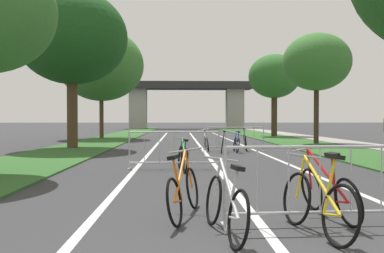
{
  "coord_description": "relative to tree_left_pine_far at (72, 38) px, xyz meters",
  "views": [
    {
      "loc": [
        -1.07,
        -2.15,
        1.39
      ],
      "look_at": [
        -0.14,
        26.9,
        0.85
      ],
      "focal_mm": 37.97,
      "sensor_mm": 36.0,
      "label": 1
    }
  ],
  "objects": [
    {
      "name": "bicycle_green_0",
      "position": [
        5.07,
        -8.2,
        -4.8
      ],
      "size": [
        0.43,
        1.73,
        0.88
      ],
      "rotation": [
        0.0,
        0.0,
        0.12
      ],
      "color": "black",
      "rests_on": "ground"
    },
    {
      "name": "bicycle_orange_7",
      "position": [
        5.03,
        -13.33,
        -4.79
      ],
      "size": [
        0.56,
        1.73,
        0.96
      ],
      "rotation": [
        0.0,
        0.0,
        -0.24
      ],
      "color": "black",
      "rests_on": "ground"
    },
    {
      "name": "lane_stripe_left_lane",
      "position": [
        3.76,
        2.39,
        -5.16
      ],
      "size": [
        0.14,
        38.56,
        0.01
      ],
      "primitive_type": "cube",
      "color": "silver",
      "rests_on": "ground"
    },
    {
      "name": "bicycle_black_4",
      "position": [
        7.89,
        -1.2,
        -4.77
      ],
      "size": [
        0.46,
        1.73,
        0.99
      ],
      "rotation": [
        0.0,
        0.0,
        -0.11
      ],
      "color": "black",
      "rests_on": "ground"
    },
    {
      "name": "crowd_barrier_second",
      "position": [
        4.83,
        -7.8,
        -4.64
      ],
      "size": [
        2.55,
        0.47,
        1.05
      ],
      "rotation": [
        0.0,
        0.0,
        -0.01
      ],
      "color": "#ADADB2",
      "rests_on": "ground"
    },
    {
      "name": "grass_verge_left",
      "position": [
        0.29,
        10.38,
        -5.13
      ],
      "size": [
        3.23,
        66.66,
        0.05
      ],
      "primitive_type": "cube",
      "color": "#2D5B26",
      "rests_on": "ground"
    },
    {
      "name": "overpass_bridge",
      "position": [
        6.04,
        38.2,
        -0.61
      ],
      "size": [
        18.33,
        4.12,
        6.56
      ],
      "color": "#2D2D30",
      "rests_on": "ground"
    },
    {
      "name": "bicycle_silver_5",
      "position": [
        5.51,
        -14.28,
        -4.79
      ],
      "size": [
        0.46,
        1.71,
        0.92
      ],
      "rotation": [
        0.0,
        0.0,
        0.16
      ],
      "color": "black",
      "rests_on": "ground"
    },
    {
      "name": "grass_verge_right",
      "position": [
        11.8,
        10.38,
        -5.13
      ],
      "size": [
        3.23,
        66.66,
        0.05
      ],
      "primitive_type": "cube",
      "color": "#2D5B26",
      "rests_on": "ground"
    },
    {
      "name": "bicycle_white_2",
      "position": [
        6.16,
        -1.18,
        -4.8
      ],
      "size": [
        0.54,
        1.59,
        0.96
      ],
      "rotation": [
        0.0,
        0.0,
        0.03
      ],
      "color": "black",
      "rests_on": "ground"
    },
    {
      "name": "lane_stripe_right_lane",
      "position": [
        8.32,
        2.39,
        -5.16
      ],
      "size": [
        0.14,
        38.56,
        0.01
      ],
      "primitive_type": "cube",
      "color": "silver",
      "rests_on": "ground"
    },
    {
      "name": "sidewalk_path_right",
      "position": [
        14.44,
        10.38,
        -5.12
      ],
      "size": [
        2.06,
        66.66,
        0.08
      ],
      "primitive_type": "cube",
      "color": "gray",
      "rests_on": "ground"
    },
    {
      "name": "lane_stripe_center",
      "position": [
        6.04,
        2.39,
        -5.16
      ],
      "size": [
        0.14,
        38.56,
        0.01
      ],
      "primitive_type": "cube",
      "color": "silver",
      "rests_on": "ground"
    },
    {
      "name": "tree_right_oak_near",
      "position": [
        12.5,
        2.97,
        -0.67
      ],
      "size": [
        3.68,
        3.68,
        6.07
      ],
      "color": "#3D2D1E",
      "rests_on": "ground"
    },
    {
      "name": "bicycle_yellow_1",
      "position": [
        6.61,
        -14.27,
        -4.77
      ],
      "size": [
        0.49,
        1.66,
        0.99
      ],
      "rotation": [
        0.0,
        0.0,
        0.21
      ],
      "color": "black",
      "rests_on": "ground"
    },
    {
      "name": "bicycle_blue_8",
      "position": [
        7.36,
        -2.22,
        -4.81
      ],
      "size": [
        0.5,
        1.58,
        0.91
      ],
      "rotation": [
        0.0,
        0.0,
        -0.01
      ],
      "color": "black",
      "rests_on": "ground"
    },
    {
      "name": "tree_left_pine_far",
      "position": [
        0.0,
        0.0,
        0.0
      ],
      "size": [
        5.13,
        5.13,
        7.36
      ],
      "color": "#4C3823",
      "rests_on": "ground"
    },
    {
      "name": "crowd_barrier_third",
      "position": [
        7.37,
        -1.74,
        -4.64
      ],
      "size": [
        2.56,
        0.54,
        1.05
      ],
      "rotation": [
        0.0,
        0.0,
        0.04
      ],
      "color": "#ADADB2",
      "rests_on": "ground"
    },
    {
      "name": "tree_right_maple_mid",
      "position": [
        12.4,
        12.41,
        -0.47
      ],
      "size": [
        4.01,
        4.01,
        6.43
      ],
      "color": "#3D2D1E",
      "rests_on": "ground"
    },
    {
      "name": "bicycle_red_6",
      "position": [
        7.04,
        -13.47,
        -4.79
      ],
      "size": [
        0.58,
        1.67,
        0.99
      ],
      "rotation": [
        0.0,
        0.0,
        0.14
      ],
      "color": "black",
      "rests_on": "ground"
    },
    {
      "name": "bicycle_purple_3",
      "position": [
        6.77,
        -2.35,
        -4.78
      ],
      "size": [
        0.54,
        1.71,
        0.93
      ],
      "rotation": [
        0.0,
        0.0,
        -0.12
      ],
      "color": "black",
      "rests_on": "ground"
    },
    {
      "name": "crowd_barrier_nearest",
      "position": [
        6.79,
        -13.86,
        -4.64
      ],
      "size": [
        2.56,
        0.56,
        1.05
      ],
      "rotation": [
        0.0,
        0.0,
        0.05
      ],
      "color": "#ADADB2",
      "rests_on": "ground"
    },
    {
      "name": "tree_left_pine_near",
      "position": [
        -0.44,
        9.44,
        -0.02
      ],
      "size": [
        5.89,
        5.89,
        7.65
      ],
      "color": "#4C3823",
      "rests_on": "ground"
    }
  ]
}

